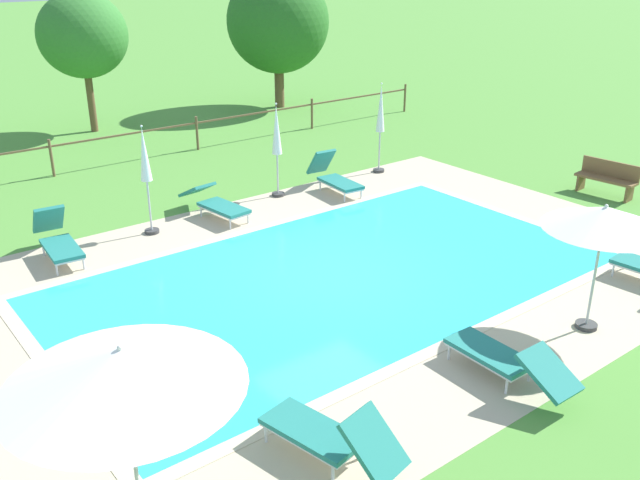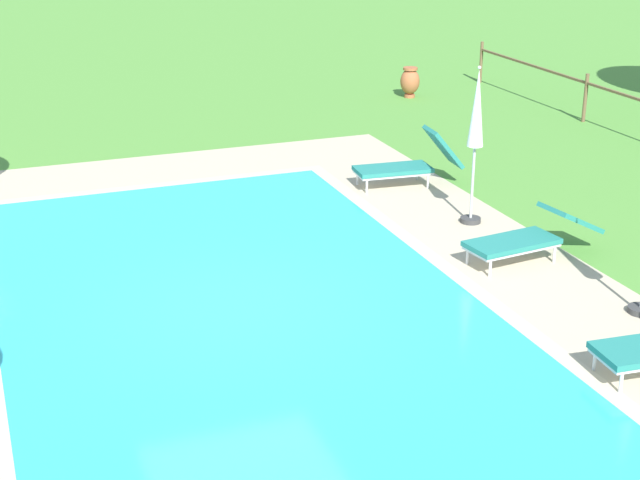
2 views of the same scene
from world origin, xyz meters
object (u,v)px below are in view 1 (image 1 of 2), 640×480
Objects in this scene: patio_umbrella_closed_row_west at (381,116)px; tree_west_mid at (278,22)px; sun_lounger_north_end at (329,435)px; patio_umbrella_closed_row_mid_west at (277,137)px; wooden_bench_lawn_side at (607,177)px; sun_lounger_south_mid at (506,359)px; patio_umbrella_closed_row_centre at (145,164)px; tree_far_west at (83,35)px; sun_lounger_north_mid at (58,240)px; patio_umbrella_open_foreground at (123,369)px; sun_lounger_north_far at (335,177)px; patio_umbrella_open_by_bench at (604,219)px; sun_lounger_north_near_steps at (216,203)px.

patio_umbrella_closed_row_west is 9.41m from tree_west_mid.
patio_umbrella_closed_row_mid_west reaches higher than sun_lounger_north_end.
wooden_bench_lawn_side is 14.16m from tree_west_mid.
sun_lounger_south_mid is (3.11, -0.21, -0.03)m from sun_lounger_north_end.
patio_umbrella_closed_row_centre is (-1.60, 8.41, 1.24)m from sun_lounger_south_mid.
tree_far_west reaches higher than sun_lounger_north_end.
sun_lounger_south_mid is 8.65m from patio_umbrella_closed_row_centre.
tree_far_west is at bearing 115.65° from patio_umbrella_closed_row_west.
sun_lounger_north_mid is 0.80× the size of patio_umbrella_closed_row_mid_west.
sun_lounger_north_mid is 0.79× the size of patio_umbrella_open_foreground.
patio_umbrella_open_foreground is 13.65m from patio_umbrella_closed_row_west.
patio_umbrella_open_foreground is 1.56× the size of wooden_bench_lawn_side.
sun_lounger_north_far is 0.78× the size of patio_umbrella_open_foreground.
patio_umbrella_open_foreground is at bearing -109.59° from tree_far_west.
tree_west_mid reaches higher than wooden_bench_lawn_side.
patio_umbrella_open_by_bench is at bearing -88.25° from patio_umbrella_closed_row_mid_west.
patio_umbrella_open_by_bench is (2.26, -8.29, 1.59)m from sun_lounger_north_near_steps.
patio_umbrella_closed_row_mid_west is 0.98× the size of patio_umbrella_closed_row_centre.
patio_umbrella_closed_row_west is at bearing -0.87° from patio_umbrella_closed_row_mid_west.
tree_west_mid is at bearing 48.26° from sun_lounger_north_near_steps.
patio_umbrella_closed_row_mid_west reaches higher than wooden_bench_lawn_side.
patio_umbrella_open_by_bench is at bearing -0.95° from sun_lounger_north_end.
sun_lounger_north_near_steps is 9.80m from patio_umbrella_open_foreground.
tree_west_mid is at bearing 62.92° from sun_lounger_north_far.
tree_west_mid is (13.63, 17.08, 1.10)m from patio_umbrella_open_foreground.
patio_umbrella_open_foreground reaches higher than sun_lounger_north_end.
sun_lounger_south_mid is 18.45m from tree_far_west.
patio_umbrella_closed_row_west is at bearing -64.35° from tree_far_west.
sun_lounger_south_mid is at bearing -177.12° from patio_umbrella_open_by_bench.
sun_lounger_north_end is 3.12m from sun_lounger_south_mid.
tree_west_mid reaches higher than patio_umbrella_open_foreground.
sun_lounger_north_end is at bearing -121.05° from patio_umbrella_closed_row_mid_west.
patio_umbrella_closed_row_mid_west is (5.70, 0.44, 1.14)m from sun_lounger_north_mid.
patio_umbrella_open_by_bench is at bearing -97.66° from sun_lounger_north_far.
patio_umbrella_closed_row_centre is at bearing 176.68° from sun_lounger_north_far.
tree_west_mid is (11.31, 17.35, 2.86)m from sun_lounger_north_end.
patio_umbrella_closed_row_mid_west is at bearing 142.67° from wooden_bench_lawn_side.
tree_west_mid reaches higher than patio_umbrella_closed_row_west.
sun_lounger_north_far is at bearing -25.24° from patio_umbrella_closed_row_mid_west.
tree_far_west is (-4.57, 9.51, 1.59)m from patio_umbrella_closed_row_west.
sun_lounger_south_mid is at bearing -115.03° from tree_west_mid.
sun_lounger_north_far is 1.22× the size of wooden_bench_lawn_side.
patio_umbrella_open_foreground is 0.96× the size of patio_umbrella_closed_row_west.
wooden_bench_lawn_side is (12.35, -4.64, 0.07)m from sun_lounger_north_mid.
patio_umbrella_open_by_bench is (7.73, -0.35, -0.19)m from patio_umbrella_open_foreground.
sun_lounger_north_near_steps is at bearing 69.01° from sun_lounger_north_end.
tree_far_west reaches higher than sun_lounger_north_far.
patio_umbrella_open_foreground reaches higher than sun_lounger_south_mid.
sun_lounger_north_near_steps is 3.70m from sun_lounger_north_mid.
patio_umbrella_closed_row_west reaches higher than patio_umbrella_closed_row_mid_west.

